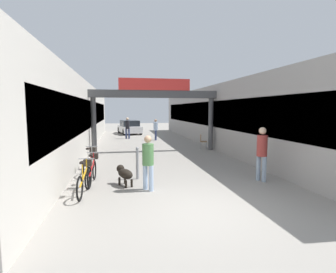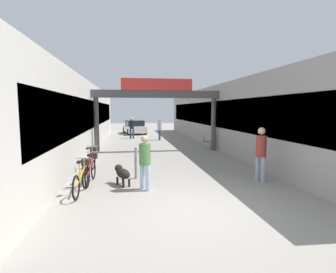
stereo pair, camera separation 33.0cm
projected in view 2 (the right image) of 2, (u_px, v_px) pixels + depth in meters
ground_plane at (196, 210)px, 6.31m from camera, size 80.00×80.00×0.00m
storefront_left at (71, 117)px, 16.18m from camera, size 3.00×26.00×3.87m
storefront_right at (228, 116)px, 17.68m from camera, size 3.00×26.00×3.87m
arcade_sign_gateway at (157, 100)px, 14.73m from camera, size 7.40×0.47×4.11m
pedestrian_with_dog at (145, 159)px, 7.76m from camera, size 0.48×0.48×1.65m
pedestrian_companion at (261, 151)px, 8.64m from camera, size 0.44×0.44×1.82m
pedestrian_carrying_crate at (160, 128)px, 20.49m from camera, size 0.41×0.41×1.65m
pedestrian_elderly_walking at (132, 126)px, 21.55m from camera, size 0.42×0.42×1.75m
dog_on_leash at (122, 173)px, 8.33m from camera, size 0.63×0.88×0.62m
bicycle_orange_nearest at (82, 178)px, 7.55m from camera, size 0.46×1.69×0.98m
bicycle_red_second at (91, 169)px, 8.67m from camera, size 0.46×1.69×0.98m
bicycle_silver_third at (90, 161)px, 10.11m from camera, size 0.46×1.68×0.98m
bollard_post_metal at (136, 163)px, 9.08m from camera, size 0.10×0.10×1.12m
cafe_chair_wood_nearer at (205, 141)px, 15.74m from camera, size 0.49×0.49×0.89m
parked_car_white at (134, 127)px, 25.98m from camera, size 2.37×4.23×1.33m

